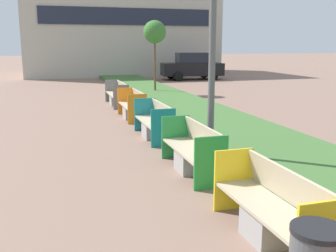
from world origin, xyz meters
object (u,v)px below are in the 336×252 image
(sapling_tree_far, at_px, (155,33))
(parked_car_distant, at_px, (192,66))
(bench_grey_frame, at_px, (118,96))
(bench_orange_frame, at_px, (133,108))
(bench_yellow_frame, at_px, (271,213))
(bench_green_frame, at_px, (193,153))
(bench_teal_frame, at_px, (155,124))

(sapling_tree_far, relative_size, parked_car_distant, 0.82)
(bench_grey_frame, bearing_deg, bench_orange_frame, -90.09)
(bench_yellow_frame, height_order, bench_orange_frame, same)
(parked_car_distant, bearing_deg, bench_grey_frame, -117.74)
(bench_orange_frame, bearing_deg, bench_green_frame, -89.98)
(bench_grey_frame, bearing_deg, bench_teal_frame, -90.03)
(sapling_tree_far, height_order, parked_car_distant, sapling_tree_far)
(bench_yellow_frame, distance_m, sapling_tree_far, 15.32)
(bench_green_frame, distance_m, bench_orange_frame, 5.84)
(bench_yellow_frame, xyz_separation_m, bench_green_frame, (-0.00, 2.89, -0.00))
(parked_car_distant, bearing_deg, bench_yellow_frame, -100.75)
(bench_green_frame, height_order, bench_orange_frame, same)
(bench_teal_frame, relative_size, parked_car_distant, 0.45)
(bench_yellow_frame, height_order, bench_grey_frame, same)
(bench_yellow_frame, relative_size, bench_teal_frame, 1.05)
(bench_orange_frame, xyz_separation_m, bench_grey_frame, (0.00, 3.07, 0.01))
(bench_green_frame, height_order, bench_teal_frame, same)
(bench_teal_frame, distance_m, bench_grey_frame, 5.97)
(bench_yellow_frame, xyz_separation_m, sapling_tree_far, (2.41, 14.90, 2.63))
(sapling_tree_far, bearing_deg, parked_car_distant, 57.05)
(bench_green_frame, xyz_separation_m, bench_teal_frame, (-0.00, 2.94, -0.00))
(bench_grey_frame, distance_m, parked_car_distant, 12.18)
(sapling_tree_far, bearing_deg, bench_grey_frame, -127.87)
(bench_yellow_frame, bearing_deg, bench_grey_frame, 89.99)
(bench_green_frame, distance_m, bench_teal_frame, 2.94)
(bench_teal_frame, bearing_deg, sapling_tree_far, 75.10)
(bench_green_frame, bearing_deg, parked_car_distant, 69.98)
(bench_yellow_frame, distance_m, bench_teal_frame, 5.83)
(bench_yellow_frame, xyz_separation_m, bench_grey_frame, (0.00, 11.80, 0.01))
(bench_grey_frame, height_order, sapling_tree_far, sapling_tree_far)
(bench_grey_frame, relative_size, sapling_tree_far, 0.63)
(bench_green_frame, height_order, parked_car_distant, parked_car_distant)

